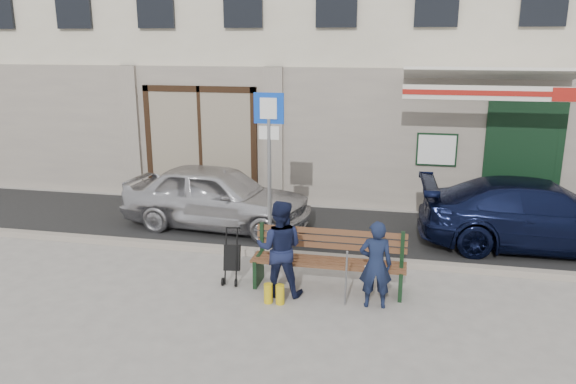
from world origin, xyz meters
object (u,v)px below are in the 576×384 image
(parking_sign, at_px, (269,146))
(man, at_px, (376,265))
(car_navy, at_px, (540,215))
(woman, at_px, (280,248))
(stroller, at_px, (232,259))
(bench, at_px, (325,261))
(car_silver, at_px, (217,196))

(parking_sign, xyz_separation_m, man, (2.04, -1.90, -1.32))
(car_navy, xyz_separation_m, woman, (-4.31, -2.94, 0.11))
(man, relative_size, stroller, 1.48)
(car_navy, bearing_deg, stroller, 114.79)
(stroller, bearing_deg, woman, -25.64)
(woman, bearing_deg, man, 171.26)
(man, bearing_deg, bench, -36.28)
(man, bearing_deg, parking_sign, -49.28)
(bench, relative_size, man, 1.82)
(stroller, bearing_deg, man, -17.65)
(man, bearing_deg, woman, -11.38)
(car_navy, height_order, parking_sign, parking_sign)
(bench, distance_m, man, 0.94)
(car_silver, height_order, parking_sign, parking_sign)
(man, height_order, stroller, man)
(parking_sign, bearing_deg, stroller, -98.89)
(bench, height_order, man, man)
(car_navy, xyz_separation_m, bench, (-3.66, -2.61, -0.18))
(car_silver, xyz_separation_m, car_navy, (6.29, 0.08, -0.02))
(parking_sign, xyz_separation_m, stroller, (-0.26, -1.49, -1.58))
(stroller, bearing_deg, parking_sign, 72.35)
(car_navy, distance_m, woman, 5.22)
(man, bearing_deg, stroller, -16.28)
(car_navy, xyz_separation_m, stroller, (-5.16, -2.66, -0.25))
(car_navy, relative_size, stroller, 4.96)
(car_navy, bearing_deg, woman, 121.79)
(car_silver, height_order, bench, car_silver)
(bench, distance_m, stroller, 1.51)
(car_silver, xyz_separation_m, parking_sign, (1.39, -1.09, 1.31))
(bench, bearing_deg, car_navy, 35.52)
(car_silver, relative_size, car_navy, 0.88)
(car_silver, distance_m, parking_sign, 2.20)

